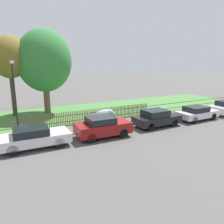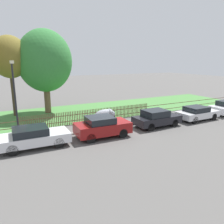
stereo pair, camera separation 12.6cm
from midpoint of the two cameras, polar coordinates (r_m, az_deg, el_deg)
ground_plane at (r=16.64m, az=-1.84°, el=-4.72°), size 120.00×120.00×0.00m
kerb_stone at (r=16.71m, az=-1.99°, el=-4.43°), size 39.35×0.20×0.12m
grass_strip at (r=22.43m, az=-8.95°, el=-0.11°), size 39.35×7.88×0.01m
park_fence at (r=18.71m, az=-5.18°, el=-0.95°), size 39.35×0.05×1.12m
parked_car_black_saloon at (r=14.06m, az=-19.58°, el=-6.09°), size 4.18×1.90×1.27m
parked_car_navy_estate at (r=15.02m, az=-2.37°, el=-3.76°), size 3.80×1.97×1.44m
parked_car_red_compact at (r=17.74m, az=11.75°, el=-1.55°), size 3.85×1.75×1.36m
parked_car_white_van at (r=20.71m, az=21.54°, el=-0.22°), size 3.84×1.78×1.22m
covered_motorcycle at (r=18.34m, az=-1.50°, el=-0.72°), size 1.99×0.90×1.18m
tree_behind_motorcycle at (r=22.31m, az=-24.99°, el=12.80°), size 3.33×3.33×7.38m
tree_mid_park at (r=22.42m, az=-16.99°, el=12.59°), size 5.16×5.16×8.08m
street_lamp at (r=15.17m, az=-23.90°, el=5.13°), size 0.20×0.79×5.15m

